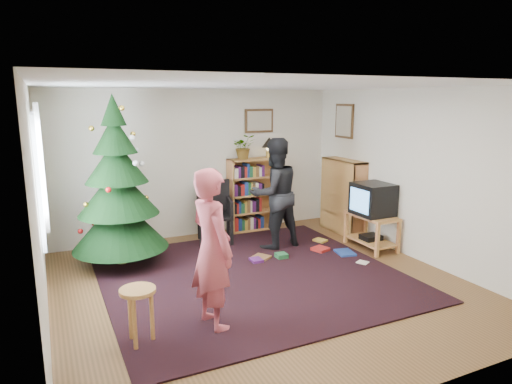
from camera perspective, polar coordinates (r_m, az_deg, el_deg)
name	(u,v)px	position (r m, az deg, el deg)	size (l,w,h in m)	color
floor	(262,285)	(5.98, 0.72, -11.51)	(5.00, 5.00, 0.00)	brown
ceiling	(262,85)	(5.49, 0.79, 13.20)	(5.00, 5.00, 0.00)	white
wall_back	(198,163)	(7.89, -7.26, 3.57)	(5.00, 0.02, 2.50)	silver
wall_front	(409,250)	(3.60, 18.63, -6.85)	(5.00, 0.02, 2.50)	silver
wall_left	(38,211)	(5.06, -25.63, -2.12)	(0.02, 5.00, 2.50)	silver
wall_right	(416,175)	(7.05, 19.33, 2.02)	(0.02, 5.00, 2.50)	silver
rug	(252,276)	(6.23, -0.51, -10.44)	(3.80, 3.60, 0.02)	black
window_pane	(38,177)	(5.60, -25.56, 1.74)	(0.04, 1.20, 1.40)	silver
curtain	(42,168)	(6.29, -25.23, 2.76)	(0.06, 0.35, 1.60)	white
picture_back	(259,121)	(8.23, 0.38, 8.89)	(0.55, 0.03, 0.42)	#4C3319
picture_right	(344,121)	(8.29, 10.99, 8.70)	(0.03, 0.50, 0.60)	#4C3319
christmas_tree	(118,196)	(6.65, -16.84, -0.51)	(1.33, 1.33, 2.42)	#3F2816
bookshelf_back	(254,193)	(8.21, -0.24, -0.18)	(0.95, 0.30, 1.30)	#BF7644
bookshelf_right	(343,195)	(8.20, 10.82, -0.41)	(0.30, 0.95, 1.30)	#BF7644
tv_stand	(371,228)	(7.48, 14.23, -4.43)	(0.47, 0.84, 0.55)	#BF7644
crt_tv	(373,199)	(7.37, 14.40, -0.86)	(0.53, 0.57, 0.50)	black
armchair	(212,209)	(7.61, -5.48, -2.10)	(0.68, 0.69, 1.01)	black
stool	(138,301)	(4.63, -14.52, -13.10)	(0.35, 0.35, 0.58)	#BF7644
person_standing	(212,249)	(4.71, -5.52, -7.14)	(0.61, 0.40, 1.68)	#B84955
person_by_chair	(275,194)	(7.17, 2.33, -0.21)	(0.85, 0.66, 1.75)	black
potted_plant	(244,147)	(7.99, -1.55, 5.67)	(0.39, 0.34, 0.43)	gray
table_lamp	(269,144)	(8.20, 1.66, 6.04)	(0.27, 0.27, 0.36)	#A57F33
floor_clutter	(307,253)	(7.02, 6.41, -7.63)	(1.57, 1.31, 0.08)	#A51E19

